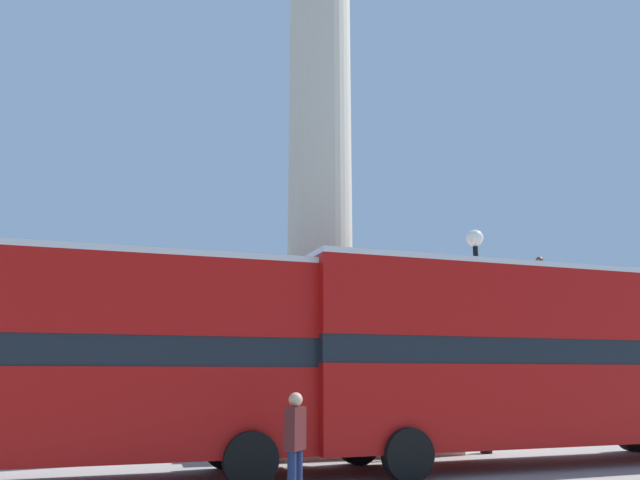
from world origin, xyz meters
TOP-DOWN VIEW (x-y plane):
  - ground_plane at (0.00, 0.00)m, footprint 200.00×200.00m
  - monument_column at (0.00, 0.00)m, footprint 5.94×5.94m
  - bus_a at (3.84, -4.84)m, footprint 11.46×3.28m
  - bus_b at (-7.11, -5.08)m, footprint 11.53×3.22m
  - equestrian_statue at (9.29, 2.24)m, footprint 4.27×4.00m
  - street_lamp at (3.71, -2.72)m, footprint 0.48×0.48m
  - pedestrian_near_lamp at (-2.64, -7.90)m, footprint 0.42×0.47m

SIDE VIEW (x-z plane):
  - ground_plane at x=0.00m, z-range 0.00..0.00m
  - pedestrian_near_lamp at x=-2.64m, z-range 0.10..1.82m
  - equestrian_statue at x=9.29m, z-range -1.36..5.02m
  - bus_b at x=-7.11m, z-range 0.23..4.50m
  - bus_a at x=3.84m, z-range 0.23..4.69m
  - street_lamp at x=3.71m, z-range 0.66..6.60m
  - monument_column at x=0.00m, z-range -3.78..17.51m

